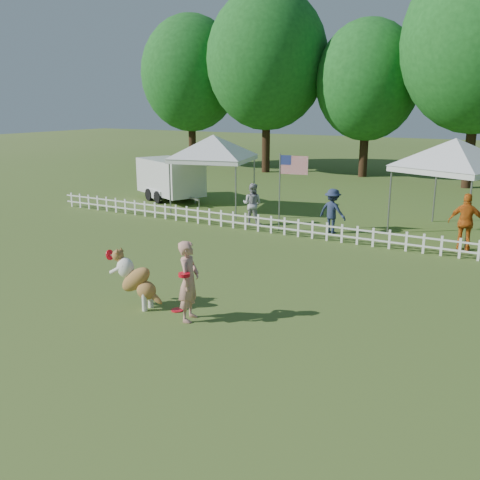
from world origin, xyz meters
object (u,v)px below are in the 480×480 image
at_px(dog, 137,280).
at_px(canopy_tent_right, 451,188).
at_px(frisbee_on_turf, 177,310).
at_px(spectator_b, 332,211).
at_px(handler, 189,281).
at_px(cargo_trailer, 170,179).
at_px(spectator_a, 252,204).
at_px(canopy_tent_left, 214,174).
at_px(spectator_c, 466,222).
at_px(flag_pole, 280,193).

bearing_deg(dog, canopy_tent_right, 61.59).
distance_m(frisbee_on_turf, spectator_b, 8.36).
relative_size(handler, frisbee_on_turf, 6.38).
height_order(cargo_trailer, spectator_a, cargo_trailer).
distance_m(dog, canopy_tent_left, 10.73).
distance_m(frisbee_on_turf, spectator_c, 9.44).
bearing_deg(spectator_a, spectator_b, 176.91).
distance_m(canopy_tent_right, spectator_a, 6.76).
bearing_deg(cargo_trailer, spectator_c, 13.28).
relative_size(frisbee_on_turf, flag_pole, 0.10).
bearing_deg(spectator_b, flag_pole, 30.70).
distance_m(dog, canopy_tent_right, 11.37).
bearing_deg(spectator_b, spectator_a, 15.71).
height_order(spectator_a, spectator_b, same).
distance_m(spectator_b, spectator_c, 4.22).
height_order(dog, cargo_trailer, cargo_trailer).
bearing_deg(canopy_tent_right, handler, -86.99).
xyz_separation_m(dog, flag_pole, (-0.50, 7.97, 0.70)).
bearing_deg(spectator_c, canopy_tent_left, -12.00).
height_order(canopy_tent_left, spectator_b, canopy_tent_left).
bearing_deg(canopy_tent_left, spectator_c, -21.21).
bearing_deg(flag_pole, spectator_b, 9.00).
bearing_deg(dog, canopy_tent_left, 109.67).
bearing_deg(canopy_tent_right, canopy_tent_left, -155.88).
bearing_deg(canopy_tent_left, handler, -73.39).
xyz_separation_m(handler, spectator_b, (-0.18, 8.58, -0.08)).
xyz_separation_m(dog, spectator_b, (1.20, 8.58, 0.13)).
bearing_deg(handler, dog, 74.52).
distance_m(canopy_tent_left, spectator_c, 9.86).
distance_m(canopy_tent_right, cargo_trailer, 12.06).
xyz_separation_m(flag_pole, spectator_c, (5.92, 0.52, -0.47)).
distance_m(handler, canopy_tent_left, 11.35).
height_order(handler, spectator_b, handler).
bearing_deg(spectator_a, spectator_c, 173.47).
distance_m(canopy_tent_left, cargo_trailer, 3.31).
relative_size(handler, spectator_b, 1.10).
bearing_deg(spectator_b, canopy_tent_left, -1.19).
relative_size(spectator_a, spectator_b, 1.00).
height_order(dog, spectator_a, spectator_a).
relative_size(canopy_tent_right, cargo_trailer, 0.73).
xyz_separation_m(handler, cargo_trailer, (-8.77, 10.90, 0.11)).
height_order(handler, canopy_tent_right, canopy_tent_right).
xyz_separation_m(canopy_tent_left, flag_pole, (3.84, -1.81, -0.17)).
relative_size(frisbee_on_turf, spectator_a, 0.17).
bearing_deg(spectator_a, canopy_tent_left, -37.01).
height_order(canopy_tent_right, cargo_trailer, canopy_tent_right).
relative_size(flag_pole, spectator_c, 1.54).
bearing_deg(handler, frisbee_on_turf, 47.35).
xyz_separation_m(handler, spectator_c, (4.04, 8.49, 0.03)).
distance_m(handler, flag_pole, 8.21).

